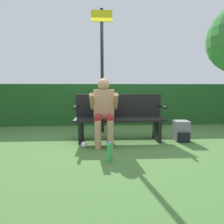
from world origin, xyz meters
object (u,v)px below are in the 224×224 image
Objects in this scene: backpack at (181,131)px; water_bottle at (110,153)px; signpost at (102,65)px; park_bench at (119,117)px; parked_car at (48,92)px; person_seated at (104,108)px.

backpack is 1.72m from water_bottle.
backpack reaches higher than water_bottle.
signpost reaches higher than backpack.
backpack is (1.22, -0.10, -0.28)m from park_bench.
park_bench is 6.25× the size of water_bottle.
backpack is at bearing -147.10° from parked_car.
signpost reaches higher than parked_car.
park_bench reaches higher than water_bottle.
person_seated is 4.38× the size of water_bottle.
backpack is 0.15× the size of signpost.
water_bottle is (-0.22, -1.03, -0.33)m from park_bench.
signpost is at bearing 156.07° from backpack.
park_bench is at bearing 77.67° from water_bottle.
water_bottle is (-1.45, -0.92, -0.05)m from backpack.
person_seated is at bearing 94.96° from water_bottle.
person_seated is at bearing -87.49° from signpost.
person_seated is (-0.30, -0.13, 0.21)m from park_bench.
parked_car is (-4.53, 11.87, 0.48)m from water_bottle.
parked_car is at bearing 118.62° from backpack.
parked_car is (-5.97, 10.95, 0.42)m from backpack.
water_bottle is 0.06× the size of parked_car.
park_bench is at bearing 175.21° from backpack.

